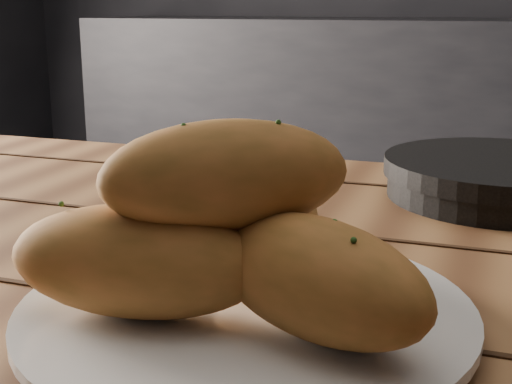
# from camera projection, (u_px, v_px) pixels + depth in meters

# --- Properties ---
(counter) EXTENTS (2.80, 0.60, 0.90)m
(counter) POSITION_uv_depth(u_px,v_px,m) (425.00, 133.00, 2.89)
(counter) COLOR black
(counter) RESTS_ON ground
(plate) EXTENTS (0.30, 0.30, 0.02)m
(plate) POSITION_uv_depth(u_px,v_px,m) (246.00, 315.00, 0.48)
(plate) COLOR silver
(plate) RESTS_ON table
(bread_rolls) EXTENTS (0.29, 0.24, 0.12)m
(bread_rolls) POSITION_uv_depth(u_px,v_px,m) (235.00, 234.00, 0.46)
(bread_rolls) COLOR #BE7034
(bread_rolls) RESTS_ON plate
(skillet) EXTENTS (0.40, 0.26, 0.05)m
(skillet) POSITION_uv_depth(u_px,v_px,m) (504.00, 178.00, 0.79)
(skillet) COLOR black
(skillet) RESTS_ON table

